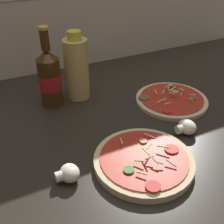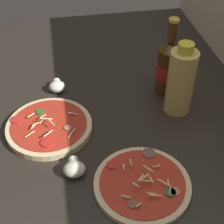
{
  "view_description": "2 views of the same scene",
  "coord_description": "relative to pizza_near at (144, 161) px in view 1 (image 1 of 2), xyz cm",
  "views": [
    {
      "loc": [
        -37.58,
        -59.05,
        49.9
      ],
      "look_at": [
        -7.69,
        1.71,
        6.1
      ],
      "focal_mm": 45.0,
      "sensor_mm": 36.0,
      "label": 1
    },
    {
      "loc": [
        63.67,
        -12.22,
        69.74
      ],
      "look_at": [
        -3.47,
        -0.38,
        10.82
      ],
      "focal_mm": 55.0,
      "sensor_mm": 36.0,
      "label": 2
    }
  ],
  "objects": [
    {
      "name": "mushroom_left",
      "position": [
        17.06,
        5.57,
        0.86
      ],
      "size": [
        5.75,
        5.48,
        3.83
      ],
      "color": "white",
      "rests_on": "counter_slab"
    },
    {
      "name": "counter_slab",
      "position": [
        8.59,
        17.45,
        -2.31
      ],
      "size": [
        160.0,
        90.0,
        2.5
      ],
      "color": "#28231E",
      "rests_on": "ground"
    },
    {
      "name": "pizza_near",
      "position": [
        0.0,
        0.0,
        0.0
      ],
      "size": [
        24.14,
        24.14,
        4.68
      ],
      "color": "beige",
      "rests_on": "counter_slab"
    },
    {
      "name": "mushroom_right",
      "position": [
        -17.78,
        3.22,
        0.77
      ],
      "size": [
        5.47,
        5.21,
        3.65
      ],
      "color": "white",
      "rests_on": "counter_slab"
    },
    {
      "name": "beer_bottle",
      "position": [
        -11.59,
        37.51,
        8.29
      ],
      "size": [
        7.03,
        7.03,
        25.01
      ],
      "color": "#47280F",
      "rests_on": "counter_slab"
    },
    {
      "name": "oil_bottle",
      "position": [
        -2.43,
        38.21,
        9.22
      ],
      "size": [
        7.82,
        7.82,
        22.35
      ],
      "color": "#D6B766",
      "rests_on": "counter_slab"
    },
    {
      "name": "pizza_far",
      "position": [
        23.64,
        21.15,
        -0.28
      ],
      "size": [
        23.33,
        23.33,
        4.3
      ],
      "color": "beige",
      "rests_on": "counter_slab"
    }
  ]
}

